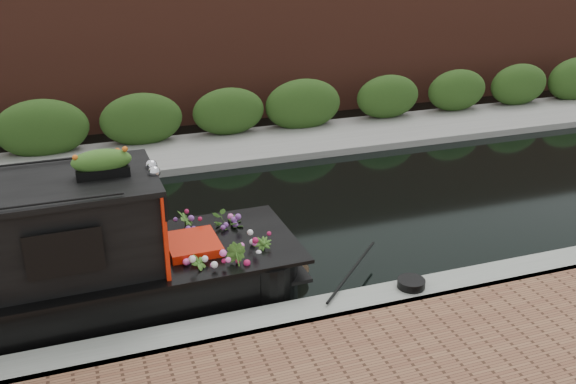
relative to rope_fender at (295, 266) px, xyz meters
name	(u,v)px	position (x,y,z in m)	size (l,w,h in m)	color
ground	(180,237)	(-1.48, 1.95, -0.17)	(80.00, 80.00, 0.00)	black
near_bank_coping	(226,342)	(-1.48, -1.35, -0.17)	(40.00, 0.60, 0.50)	gray
far_bank_path	(148,161)	(-1.48, 6.15, -0.17)	(40.00, 2.40, 0.34)	gray
far_hedge	(142,149)	(-1.48, 7.05, -0.17)	(40.00, 1.10, 2.80)	#254316
far_brick_wall	(132,126)	(-1.48, 9.15, -0.17)	(40.00, 1.00, 8.00)	#582A1D
rope_fender	(295,266)	(0.00, 0.00, 0.00)	(0.33, 0.33, 0.36)	brown
coiled_mooring_rope	(411,283)	(1.34, -1.29, 0.14)	(0.41, 0.41, 0.12)	black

